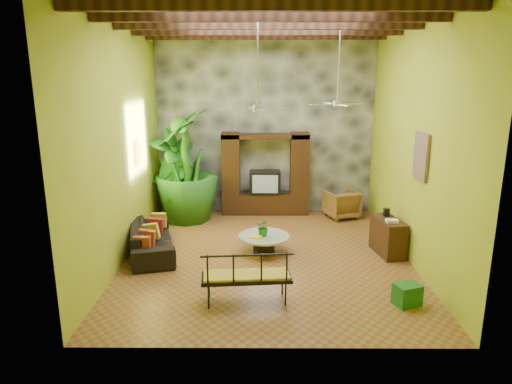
{
  "coord_description": "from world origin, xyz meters",
  "views": [
    {
      "loc": [
        -0.18,
        -9.31,
        3.81
      ],
      "look_at": [
        -0.24,
        0.2,
        1.38
      ],
      "focal_mm": 32.0,
      "sensor_mm": 36.0,
      "label": 1
    }
  ],
  "objects_px": {
    "ceiling_fan_front": "(258,97)",
    "green_bin": "(407,295)",
    "tall_plant_a": "(176,175)",
    "sofa": "(152,239)",
    "wicker_armchair": "(342,204)",
    "tall_plant_b": "(175,188)",
    "entertainment_center": "(265,180)",
    "ceiling_fan_back": "(338,94)",
    "coffee_table": "(264,242)",
    "tall_plant_c": "(185,165)",
    "side_console": "(388,237)",
    "iron_bench": "(246,275)"
  },
  "relations": [
    {
      "from": "entertainment_center",
      "to": "green_bin",
      "type": "height_order",
      "value": "entertainment_center"
    },
    {
      "from": "coffee_table",
      "to": "side_console",
      "type": "relative_size",
      "value": 1.14
    },
    {
      "from": "tall_plant_a",
      "to": "tall_plant_b",
      "type": "height_order",
      "value": "tall_plant_a"
    },
    {
      "from": "entertainment_center",
      "to": "sofa",
      "type": "relative_size",
      "value": 1.07
    },
    {
      "from": "tall_plant_a",
      "to": "green_bin",
      "type": "xyz_separation_m",
      "value": [
        4.75,
        -4.78,
        -1.05
      ]
    },
    {
      "from": "sofa",
      "to": "green_bin",
      "type": "distance_m",
      "value": 5.42
    },
    {
      "from": "iron_bench",
      "to": "side_console",
      "type": "height_order",
      "value": "iron_bench"
    },
    {
      "from": "ceiling_fan_front",
      "to": "entertainment_center",
      "type": "bearing_deg",
      "value": 86.76
    },
    {
      "from": "wicker_armchair",
      "to": "sofa",
      "type": "bearing_deg",
      "value": 11.33
    },
    {
      "from": "iron_bench",
      "to": "tall_plant_c",
      "type": "bearing_deg",
      "value": 105.24
    },
    {
      "from": "ceiling_fan_back",
      "to": "green_bin",
      "type": "bearing_deg",
      "value": -77.4
    },
    {
      "from": "sofa",
      "to": "tall_plant_b",
      "type": "distance_m",
      "value": 2.31
    },
    {
      "from": "tall_plant_c",
      "to": "side_console",
      "type": "xyz_separation_m",
      "value": [
        4.76,
        -2.4,
        -1.11
      ]
    },
    {
      "from": "tall_plant_b",
      "to": "side_console",
      "type": "distance_m",
      "value": 5.54
    },
    {
      "from": "entertainment_center",
      "to": "coffee_table",
      "type": "xyz_separation_m",
      "value": [
        -0.06,
        -2.98,
        -0.71
      ]
    },
    {
      "from": "ceiling_fan_front",
      "to": "wicker_armchair",
      "type": "xyz_separation_m",
      "value": [
        2.31,
        3.17,
        -3.02
      ]
    },
    {
      "from": "wicker_armchair",
      "to": "tall_plant_b",
      "type": "distance_m",
      "value": 4.55
    },
    {
      "from": "iron_bench",
      "to": "green_bin",
      "type": "height_order",
      "value": "iron_bench"
    },
    {
      "from": "wicker_armchair",
      "to": "side_console",
      "type": "distance_m",
      "value": 2.71
    },
    {
      "from": "tall_plant_b",
      "to": "side_console",
      "type": "height_order",
      "value": "tall_plant_b"
    },
    {
      "from": "coffee_table",
      "to": "entertainment_center",
      "type": "bearing_deg",
      "value": 88.83
    },
    {
      "from": "entertainment_center",
      "to": "ceiling_fan_front",
      "type": "relative_size",
      "value": 1.29
    },
    {
      "from": "tall_plant_b",
      "to": "ceiling_fan_front",
      "type": "bearing_deg",
      "value": -51.47
    },
    {
      "from": "ceiling_fan_front",
      "to": "tall_plant_b",
      "type": "xyz_separation_m",
      "value": [
        -2.19,
        2.75,
        -2.46
      ]
    },
    {
      "from": "tall_plant_b",
      "to": "tall_plant_c",
      "type": "bearing_deg",
      "value": 31.21
    },
    {
      "from": "tall_plant_c",
      "to": "green_bin",
      "type": "distance_m",
      "value": 6.63
    },
    {
      "from": "iron_bench",
      "to": "tall_plant_a",
      "type": "bearing_deg",
      "value": 107.88
    },
    {
      "from": "sofa",
      "to": "tall_plant_c",
      "type": "relative_size",
      "value": 0.74
    },
    {
      "from": "ceiling_fan_back",
      "to": "wicker_armchair",
      "type": "height_order",
      "value": "ceiling_fan_back"
    },
    {
      "from": "sofa",
      "to": "side_console",
      "type": "distance_m",
      "value": 5.18
    },
    {
      "from": "entertainment_center",
      "to": "coffee_table",
      "type": "bearing_deg",
      "value": -91.17
    },
    {
      "from": "sofa",
      "to": "tall_plant_b",
      "type": "relative_size",
      "value": 1.19
    },
    {
      "from": "ceiling_fan_back",
      "to": "tall_plant_b",
      "type": "distance_m",
      "value": 4.83
    },
    {
      "from": "ceiling_fan_front",
      "to": "wicker_armchair",
      "type": "relative_size",
      "value": 2.23
    },
    {
      "from": "sofa",
      "to": "tall_plant_c",
      "type": "height_order",
      "value": "tall_plant_c"
    },
    {
      "from": "tall_plant_a",
      "to": "coffee_table",
      "type": "relative_size",
      "value": 2.19
    },
    {
      "from": "sofa",
      "to": "coffee_table",
      "type": "xyz_separation_m",
      "value": [
        2.47,
        0.03,
        -0.07
      ]
    },
    {
      "from": "ceiling_fan_front",
      "to": "green_bin",
      "type": "height_order",
      "value": "ceiling_fan_front"
    },
    {
      "from": "ceiling_fan_front",
      "to": "green_bin",
      "type": "bearing_deg",
      "value": -35.05
    },
    {
      "from": "ceiling_fan_back",
      "to": "coffee_table",
      "type": "xyz_separation_m",
      "value": [
        -1.66,
        -1.04,
        -3.15
      ]
    },
    {
      "from": "wicker_armchair",
      "to": "tall_plant_c",
      "type": "relative_size",
      "value": 0.28
    },
    {
      "from": "entertainment_center",
      "to": "side_console",
      "type": "relative_size",
      "value": 2.43
    },
    {
      "from": "tall_plant_b",
      "to": "green_bin",
      "type": "height_order",
      "value": "tall_plant_b"
    },
    {
      "from": "tall_plant_c",
      "to": "side_console",
      "type": "relative_size",
      "value": 3.05
    },
    {
      "from": "tall_plant_a",
      "to": "side_console",
      "type": "bearing_deg",
      "value": -26.11
    },
    {
      "from": "ceiling_fan_back",
      "to": "wicker_armchair",
      "type": "bearing_deg",
      "value": 72.02
    },
    {
      "from": "green_bin",
      "to": "wicker_armchair",
      "type": "bearing_deg",
      "value": 92.88
    },
    {
      "from": "entertainment_center",
      "to": "tall_plant_c",
      "type": "distance_m",
      "value": 2.27
    },
    {
      "from": "ceiling_fan_front",
      "to": "tall_plant_c",
      "type": "bearing_deg",
      "value": 123.28
    },
    {
      "from": "ceiling_fan_back",
      "to": "iron_bench",
      "type": "xyz_separation_m",
      "value": [
        -1.99,
        -3.38,
        -2.86
      ]
    }
  ]
}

